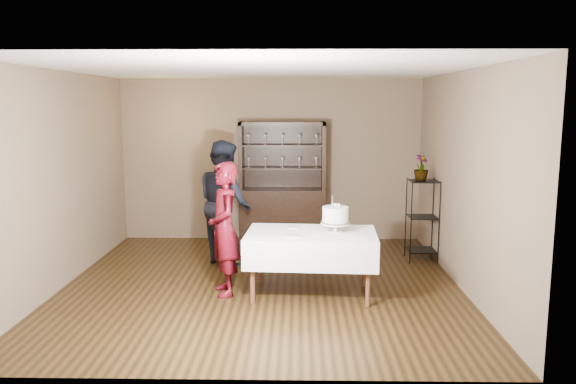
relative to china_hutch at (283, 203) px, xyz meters
name	(u,v)px	position (x,y,z in m)	size (l,w,h in m)	color
floor	(262,285)	(-0.20, -2.25, -0.66)	(5.00, 5.00, 0.00)	black
ceiling	(260,69)	(-0.20, -2.25, 2.04)	(5.00, 5.00, 0.00)	silver
back_wall	(271,160)	(-0.20, 0.25, 0.69)	(5.00, 0.02, 2.70)	brown
wall_left	(62,180)	(-2.70, -2.25, 0.69)	(0.02, 5.00, 2.70)	brown
wall_right	(463,181)	(2.30, -2.25, 0.69)	(0.02, 5.00, 2.70)	brown
china_hutch	(283,203)	(0.00, 0.00, 0.00)	(1.40, 0.48, 2.00)	black
plant_etagere	(422,217)	(2.08, -1.05, -0.01)	(0.42, 0.42, 1.20)	black
cake_table	(311,247)	(0.42, -2.61, -0.08)	(1.59, 1.04, 0.77)	silver
woman	(224,229)	(-0.62, -2.59, 0.14)	(0.59, 0.39, 1.61)	#35040C
man	(225,202)	(-0.80, -1.25, 0.23)	(0.87, 0.68, 1.78)	black
cake	(335,216)	(0.71, -2.58, 0.30)	(0.37, 0.37, 0.48)	silver
plate_near	(294,236)	(0.22, -2.82, 0.11)	(0.20, 0.20, 0.01)	silver
plate_far	(293,227)	(0.20, -2.35, 0.11)	(0.16, 0.16, 0.01)	silver
potted_plant	(421,168)	(2.04, -1.04, 0.71)	(0.21, 0.21, 0.37)	#436631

